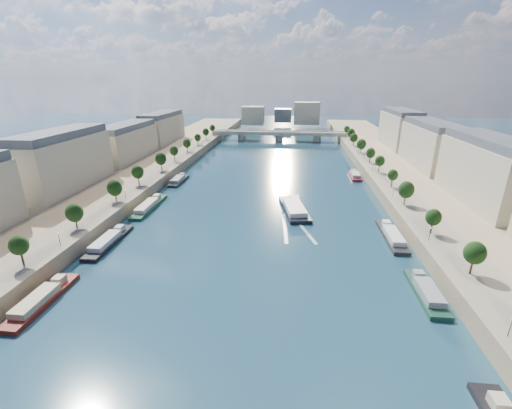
# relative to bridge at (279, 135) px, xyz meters

# --- Properties ---
(ground) EXTENTS (700.00, 700.00, 0.00)m
(ground) POSITION_rel_bridge_xyz_m (0.00, -141.70, -5.08)
(ground) COLOR #0B2633
(ground) RESTS_ON ground
(quay_left) EXTENTS (44.00, 520.00, 5.00)m
(quay_left) POSITION_rel_bridge_xyz_m (-72.00, -141.70, -2.58)
(quay_left) COLOR #9E8460
(quay_left) RESTS_ON ground
(quay_right) EXTENTS (44.00, 520.00, 5.00)m
(quay_right) POSITION_rel_bridge_xyz_m (72.00, -141.70, -2.58)
(quay_right) COLOR #9E8460
(quay_right) RESTS_ON ground
(pave_left) EXTENTS (14.00, 520.00, 0.10)m
(pave_left) POSITION_rel_bridge_xyz_m (-57.00, -141.70, -0.03)
(pave_left) COLOR gray
(pave_left) RESTS_ON quay_left
(pave_right) EXTENTS (14.00, 520.00, 0.10)m
(pave_right) POSITION_rel_bridge_xyz_m (57.00, -141.70, -0.03)
(pave_right) COLOR gray
(pave_right) RESTS_ON quay_right
(trees_left) EXTENTS (4.80, 268.80, 8.26)m
(trees_left) POSITION_rel_bridge_xyz_m (-55.00, -139.70, 5.39)
(trees_left) COLOR #382B1E
(trees_left) RESTS_ON ground
(trees_right) EXTENTS (4.80, 268.80, 8.26)m
(trees_right) POSITION_rel_bridge_xyz_m (55.00, -131.70, 5.39)
(trees_right) COLOR #382B1E
(trees_right) RESTS_ON ground
(lamps_left) EXTENTS (0.36, 200.36, 4.28)m
(lamps_left) POSITION_rel_bridge_xyz_m (-52.50, -151.70, 2.70)
(lamps_left) COLOR black
(lamps_left) RESTS_ON ground
(lamps_right) EXTENTS (0.36, 200.36, 4.28)m
(lamps_right) POSITION_rel_bridge_xyz_m (52.50, -136.70, 2.70)
(lamps_right) COLOR black
(lamps_right) RESTS_ON ground
(buildings_left) EXTENTS (16.00, 226.00, 23.20)m
(buildings_left) POSITION_rel_bridge_xyz_m (-85.00, -129.70, 11.37)
(buildings_left) COLOR #C4B797
(buildings_left) RESTS_ON ground
(buildings_right) EXTENTS (16.00, 226.00, 23.20)m
(buildings_right) POSITION_rel_bridge_xyz_m (85.00, -129.70, 11.37)
(buildings_right) COLOR #C4B797
(buildings_right) RESTS_ON ground
(skyline) EXTENTS (79.00, 42.00, 22.00)m
(skyline) POSITION_rel_bridge_xyz_m (3.19, 77.82, 9.57)
(skyline) COLOR #C4B797
(skyline) RESTS_ON ground
(bridge) EXTENTS (112.00, 12.00, 8.15)m
(bridge) POSITION_rel_bridge_xyz_m (0.00, 0.00, 0.00)
(bridge) COLOR #C1B79E
(bridge) RESTS_ON ground
(tour_barge) EXTENTS (13.37, 29.50, 3.86)m
(tour_barge) POSITION_rel_bridge_xyz_m (13.35, -163.69, -4.00)
(tour_barge) COLOR black
(tour_barge) RESTS_ON ground
(wake) EXTENTS (12.45, 26.02, 0.04)m
(wake) POSITION_rel_bridge_xyz_m (13.35, -180.28, -5.06)
(wake) COLOR silver
(wake) RESTS_ON ground
(moored_barges_left) EXTENTS (5.00, 160.45, 3.60)m
(moored_barges_left) POSITION_rel_bridge_xyz_m (-45.50, -199.53, -4.24)
(moored_barges_left) COLOR #1A2439
(moored_barges_left) RESTS_ON ground
(moored_barges_right) EXTENTS (5.00, 165.06, 3.60)m
(moored_barges_right) POSITION_rel_bridge_xyz_m (45.50, -195.09, -4.24)
(moored_barges_right) COLOR black
(moored_barges_right) RESTS_ON ground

